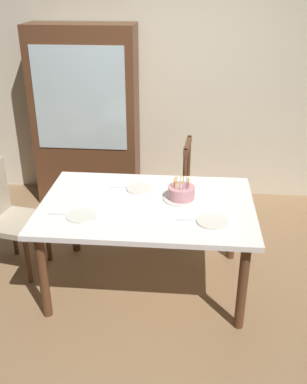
# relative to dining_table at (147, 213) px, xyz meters

# --- Properties ---
(ground) EXTENTS (6.40, 6.40, 0.00)m
(ground) POSITION_rel_dining_table_xyz_m (0.00, 0.00, -0.67)
(ground) COLOR #93704C
(back_wall) EXTENTS (6.40, 0.10, 2.60)m
(back_wall) POSITION_rel_dining_table_xyz_m (0.00, 1.85, 0.63)
(back_wall) COLOR beige
(back_wall) RESTS_ON ground
(dining_table) EXTENTS (1.63, 1.09, 0.75)m
(dining_table) POSITION_rel_dining_table_xyz_m (0.00, 0.00, 0.00)
(dining_table) COLOR white
(dining_table) RESTS_ON ground
(birthday_cake) EXTENTS (0.28, 0.28, 0.17)m
(birthday_cake) POSITION_rel_dining_table_xyz_m (0.26, 0.10, 0.13)
(birthday_cake) COLOR silver
(birthday_cake) RESTS_ON dining_table
(plate_near_celebrant) EXTENTS (0.22, 0.22, 0.01)m
(plate_near_celebrant) POSITION_rel_dining_table_xyz_m (-0.45, -0.25, 0.09)
(plate_near_celebrant) COLOR silver
(plate_near_celebrant) RESTS_ON dining_table
(plate_far_side) EXTENTS (0.22, 0.22, 0.01)m
(plate_far_side) POSITION_rel_dining_table_xyz_m (-0.08, 0.25, 0.09)
(plate_far_side) COLOR silver
(plate_far_side) RESTS_ON dining_table
(plate_near_guest) EXTENTS (0.22, 0.22, 0.01)m
(plate_near_guest) POSITION_rel_dining_table_xyz_m (0.49, -0.25, 0.09)
(plate_near_guest) COLOR silver
(plate_near_guest) RESTS_ON dining_table
(fork_near_celebrant) EXTENTS (0.18, 0.02, 0.01)m
(fork_near_celebrant) POSITION_rel_dining_table_xyz_m (-0.61, -0.23, 0.08)
(fork_near_celebrant) COLOR silver
(fork_near_celebrant) RESTS_ON dining_table
(fork_far_side) EXTENTS (0.18, 0.05, 0.01)m
(fork_far_side) POSITION_rel_dining_table_xyz_m (-0.24, 0.26, 0.08)
(fork_far_side) COLOR silver
(fork_far_side) RESTS_ON dining_table
(fork_near_guest) EXTENTS (0.18, 0.03, 0.01)m
(fork_near_guest) POSITION_rel_dining_table_xyz_m (0.33, -0.24, 0.08)
(fork_near_guest) COLOR silver
(fork_near_guest) RESTS_ON dining_table
(chair_spindle_back) EXTENTS (0.47, 0.47, 0.95)m
(chair_spindle_back) POSITION_rel_dining_table_xyz_m (0.12, 0.86, -0.21)
(chair_spindle_back) COLOR #56331E
(chair_spindle_back) RESTS_ON ground
(chair_upholstered) EXTENTS (0.52, 0.51, 0.95)m
(chair_upholstered) POSITION_rel_dining_table_xyz_m (-1.20, 0.15, -0.13)
(chair_upholstered) COLOR tan
(chair_upholstered) RESTS_ON ground
(china_cabinet) EXTENTS (1.10, 0.45, 1.90)m
(china_cabinet) POSITION_rel_dining_table_xyz_m (-0.81, 1.56, 0.29)
(china_cabinet) COLOR #56331E
(china_cabinet) RESTS_ON ground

